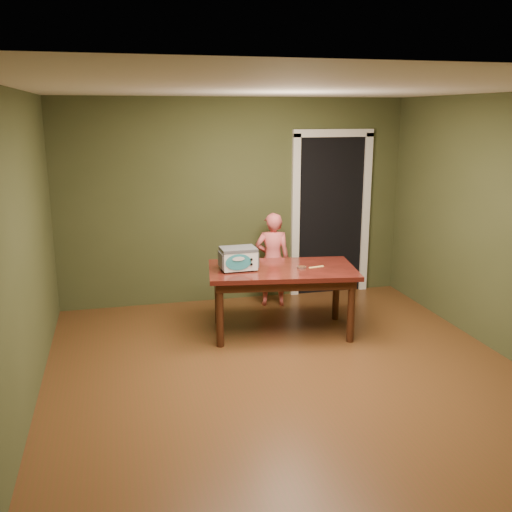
% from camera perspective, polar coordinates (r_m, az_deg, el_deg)
% --- Properties ---
extents(floor, '(5.00, 5.00, 0.00)m').
position_cam_1_polar(floor, '(5.40, 3.65, -12.31)').
color(floor, '#562F18').
rests_on(floor, ground).
extents(room_shell, '(4.52, 5.02, 2.61)m').
position_cam_1_polar(room_shell, '(4.89, 3.97, 5.90)').
color(room_shell, '#3E4424').
rests_on(room_shell, ground).
extents(doorway, '(1.10, 0.66, 2.25)m').
position_cam_1_polar(doorway, '(8.01, 6.70, 4.34)').
color(doorway, black).
rests_on(doorway, ground).
extents(dining_table, '(1.72, 1.13, 0.75)m').
position_cam_1_polar(dining_table, '(6.30, 2.61, -2.06)').
color(dining_table, '#34110B').
rests_on(dining_table, floor).
extents(toy_oven, '(0.41, 0.29, 0.25)m').
position_cam_1_polar(toy_oven, '(6.15, -1.79, -0.19)').
color(toy_oven, '#4C4F54').
rests_on(toy_oven, dining_table).
extents(baking_pan, '(0.10, 0.10, 0.02)m').
position_cam_1_polar(baking_pan, '(6.26, 4.58, -1.13)').
color(baking_pan, silver).
rests_on(baking_pan, dining_table).
extents(spatula, '(0.18, 0.06, 0.01)m').
position_cam_1_polar(spatula, '(6.32, 6.06, -1.09)').
color(spatula, '#FFDA6E').
rests_on(spatula, dining_table).
extents(child, '(0.49, 0.37, 1.20)m').
position_cam_1_polar(child, '(7.22, 1.67, -0.35)').
color(child, '#EC6162').
rests_on(child, floor).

